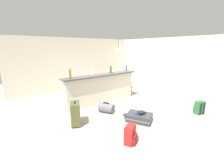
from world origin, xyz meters
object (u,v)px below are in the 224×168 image
Objects in this scene: suitcase_flat_charcoal at (139,117)px; backpack_red at (130,135)px; bottle_amber at (70,74)px; bottle_green at (111,70)px; dining_chair_near_partition at (125,81)px; bottle_blue at (126,68)px; bottle_clear at (92,72)px; pendant_lamp at (118,49)px; suitcase_upright_olive at (75,113)px; dining_table at (119,76)px; backpack_green at (199,108)px; duffel_bag_grey at (106,108)px; book_stack at (140,113)px.

suitcase_flat_charcoal is 2.11× the size of backpack_red.
bottle_amber is 1.15× the size of bottle_green.
bottle_blue is at bearing -128.94° from dining_chair_near_partition.
bottle_blue reaches higher than backpack_red.
bottle_clear reaches higher than suitcase_flat_charcoal.
bottle_amber is 3.35m from pendant_lamp.
pendant_lamp is at bearing 32.98° from suitcase_upright_olive.
dining_table is at bearing 53.01° from backpack_red.
pendant_lamp is 4.27m from backpack_green.
backpack_red reaches higher than suitcase_flat_charcoal.
bottle_amber is 0.71× the size of backpack_green.
dining_table is 2.62× the size of backpack_green.
dining_chair_near_partition is at bearing 49.26° from backpack_red.
bottle_blue is 1.36m from dining_table.
backpack_green is (3.11, -2.62, -1.05)m from bottle_amber.
bottle_amber is at bearing 72.14° from suitcase_upright_olive.
bottle_amber is 2.46m from suitcase_flat_charcoal.
bottle_green is at bearing -139.10° from pendant_lamp.
duffel_bag_grey is 1.74m from backpack_red.
duffel_bag_grey is at bearing -145.97° from dining_chair_near_partition.
suitcase_upright_olive is (-3.30, -2.14, -1.65)m from pendant_lamp.
bottle_blue is 0.55× the size of backpack_red.
bottle_amber is at bearing -178.69° from bottle_clear.
duffel_bag_grey is at bearing 110.32° from suitcase_flat_charcoal.
suitcase_flat_charcoal is 1.11m from backpack_red.
bottle_green is at bearing -177.30° from bottle_blue.
bottle_amber is 2.49m from bottle_blue.
bottle_amber is 0.81m from bottle_clear.
dining_table is 1.64× the size of suitcase_upright_olive.
bottle_blue is (1.68, 0.10, -0.02)m from bottle_clear.
book_stack is at bearing -124.20° from dining_chair_near_partition.
bottle_amber is at bearing 139.86° from backpack_green.
backpack_red is 1.62m from suitcase_upright_olive.
backpack_red is at bearing 175.25° from backpack_green.
bottle_amber is 2.63m from backpack_red.
suitcase_flat_charcoal is 0.14m from book_stack.
bottle_amber is at bearing -177.39° from bottle_green.
duffel_bag_grey is at bearing 7.16° from suitcase_upright_olive.
dining_chair_near_partition is 1.58m from pendant_lamp.
dining_chair_near_partition is 2.21× the size of backpack_green.
bottle_blue is at bearing 56.87° from suitcase_flat_charcoal.
bottle_amber is 0.32× the size of dining_chair_near_partition.
pendant_lamp is at bearing 53.35° from backpack_red.
book_stack is (1.26, -1.80, -1.00)m from bottle_amber.
suitcase_upright_olive is (-1.13, -0.14, 0.18)m from duffel_bag_grey.
suitcase_upright_olive is (-1.52, 0.92, 0.22)m from suitcase_flat_charcoal.
dining_table reaches higher than duffel_bag_grey.
pendant_lamp is at bearing 65.25° from bottle_blue.
backpack_red is at bearing -126.65° from pendant_lamp.
bottle_clear is at bearing -151.40° from dining_table.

